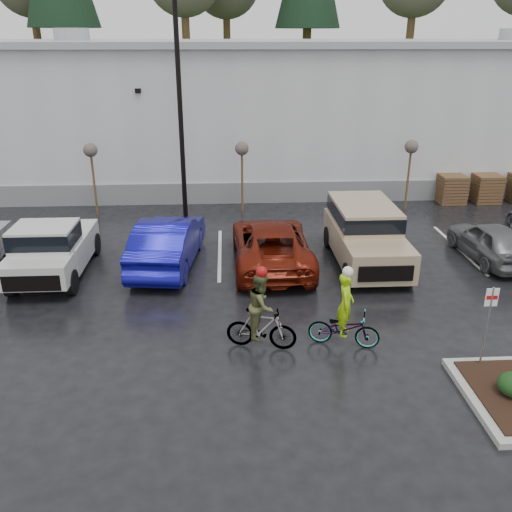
{
  "coord_description": "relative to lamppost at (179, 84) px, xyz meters",
  "views": [
    {
      "loc": [
        -2.18,
        -10.53,
        7.5
      ],
      "look_at": [
        -1.35,
        4.55,
        1.3
      ],
      "focal_mm": 38.0,
      "sensor_mm": 36.0,
      "label": 1
    }
  ],
  "objects": [
    {
      "name": "ground",
      "position": [
        4.0,
        -12.0,
        -5.69
      ],
      "size": [
        120.0,
        120.0,
        0.0
      ],
      "primitive_type": "plane",
      "color": "black",
      "rests_on": "ground"
    },
    {
      "name": "warehouse",
      "position": [
        4.0,
        9.99,
        -2.04
      ],
      "size": [
        60.5,
        15.5,
        7.2
      ],
      "color": "silver",
      "rests_on": "ground"
    },
    {
      "name": "wooded_ridge",
      "position": [
        4.0,
        33.0,
        -2.69
      ],
      "size": [
        80.0,
        25.0,
        6.0
      ],
      "primitive_type": "cube",
      "color": "#1B3717",
      "rests_on": "ground"
    },
    {
      "name": "lamppost",
      "position": [
        0.0,
        0.0,
        0.0
      ],
      "size": [
        0.5,
        1.0,
        9.22
      ],
      "color": "black",
      "rests_on": "ground"
    },
    {
      "name": "sapling_west",
      "position": [
        -4.0,
        1.0,
        -2.96
      ],
      "size": [
        0.6,
        0.6,
        3.2
      ],
      "color": "#482B1D",
      "rests_on": "ground"
    },
    {
      "name": "sapling_mid",
      "position": [
        2.5,
        1.0,
        -2.96
      ],
      "size": [
        0.6,
        0.6,
        3.2
      ],
      "color": "#482B1D",
      "rests_on": "ground"
    },
    {
      "name": "sapling_east",
      "position": [
        10.0,
        1.0,
        -2.96
      ],
      "size": [
        0.6,
        0.6,
        3.2
      ],
      "color": "#482B1D",
      "rests_on": "ground"
    },
    {
      "name": "pallet_stack_a",
      "position": [
        12.5,
        2.0,
        -5.01
      ],
      "size": [
        1.2,
        1.2,
        1.35
      ],
      "primitive_type": "cube",
      "color": "#482B1D",
      "rests_on": "ground"
    },
    {
      "name": "pallet_stack_b",
      "position": [
        14.2,
        2.0,
        -5.01
      ],
      "size": [
        1.2,
        1.2,
        1.35
      ],
      "primitive_type": "cube",
      "color": "#482B1D",
      "rests_on": "ground"
    },
    {
      "name": "fire_lane_sign",
      "position": [
        7.8,
        -11.8,
        -4.28
      ],
      "size": [
        0.3,
        0.05,
        2.2
      ],
      "color": "gray",
      "rests_on": "ground"
    },
    {
      "name": "pickup_white",
      "position": [
        -3.96,
        -5.28,
        -4.71
      ],
      "size": [
        2.1,
        5.2,
        1.96
      ],
      "primitive_type": null,
      "color": "beige",
      "rests_on": "ground"
    },
    {
      "name": "car_blue",
      "position": [
        -0.26,
        -4.91,
        -4.83
      ],
      "size": [
        2.39,
        5.38,
        1.72
      ],
      "primitive_type": "imported",
      "rotation": [
        0.0,
        0.0,
        3.03
      ],
      "color": "#0D0C86",
      "rests_on": "ground"
    },
    {
      "name": "car_red",
      "position": [
        3.31,
        -5.08,
        -4.91
      ],
      "size": [
        2.63,
        5.61,
        1.55
      ],
      "primitive_type": "imported",
      "rotation": [
        0.0,
        0.0,
        3.15
      ],
      "color": "#661609",
      "rests_on": "ground"
    },
    {
      "name": "suv_tan",
      "position": [
        6.6,
        -5.22,
        -4.66
      ],
      "size": [
        2.2,
        5.1,
        2.06
      ],
      "primitive_type": null,
      "color": "tan",
      "rests_on": "ground"
    },
    {
      "name": "car_grey",
      "position": [
        11.15,
        -5.06,
        -4.99
      ],
      "size": [
        1.91,
        4.2,
        1.4
      ],
      "primitive_type": "imported",
      "rotation": [
        0.0,
        0.0,
        3.21
      ],
      "color": "slate",
      "rests_on": "ground"
    },
    {
      "name": "cyclist_hivis",
      "position": [
        4.75,
        -10.5,
        -4.99
      ],
      "size": [
        1.94,
        1.13,
        2.22
      ],
      "rotation": [
        0.0,
        0.0,
        1.29
      ],
      "color": "#3F3F44",
      "rests_on": "ground"
    },
    {
      "name": "cyclist_olive",
      "position": [
        2.62,
        -10.5,
        -4.85
      ],
      "size": [
        1.82,
        0.92,
        2.27
      ],
      "rotation": [
        0.0,
        0.0,
        1.34
      ],
      "color": "#3F3F44",
      "rests_on": "ground"
    }
  ]
}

